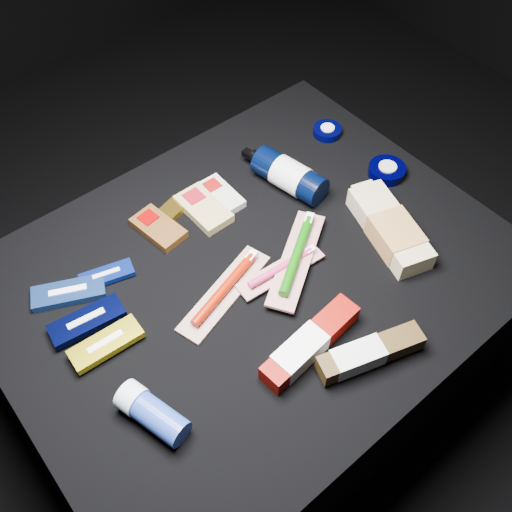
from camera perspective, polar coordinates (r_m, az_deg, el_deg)
ground at (r=1.46m, az=-0.21°, el=-10.59°), size 3.00×3.00×0.00m
cloth_table at (r=1.29m, az=-0.23°, el=-6.57°), size 0.98×0.78×0.40m
luna_bar_0 at (r=1.13m, az=-18.22°, el=-3.50°), size 0.14×0.10×0.02m
luna_bar_1 at (r=1.14m, az=-14.69°, el=-1.85°), size 0.11×0.07×0.01m
luna_bar_2 at (r=1.08m, az=-16.55°, el=-6.25°), size 0.14×0.07×0.02m
luna_bar_3 at (r=1.05m, az=-14.76°, el=-8.48°), size 0.13×0.06×0.02m
clif_bar_0 at (r=1.19m, az=-9.88°, el=2.89°), size 0.08×0.12×0.02m
clif_bar_1 at (r=1.24m, az=-3.73°, el=6.18°), size 0.06×0.11×0.02m
clif_bar_2 at (r=1.22m, az=-5.42°, el=4.88°), size 0.07×0.13×0.02m
power_bar at (r=1.22m, az=-8.67°, el=4.25°), size 0.13×0.07×0.02m
lotion_bottle at (r=1.24m, az=3.35°, el=8.04°), size 0.10×0.22×0.07m
cream_tin_upper at (r=1.40m, az=7.14°, el=12.30°), size 0.07×0.07×0.02m
cream_tin_lower at (r=1.32m, az=12.95°, el=8.33°), size 0.08×0.08×0.03m
bodywash_bottle at (r=1.18m, az=13.28°, el=2.63°), size 0.14×0.24×0.05m
deodorant_stick at (r=0.96m, az=-10.41°, el=-15.15°), size 0.08×0.13×0.05m
toothbrush_pack_0 at (r=1.08m, az=-3.07°, el=-3.39°), size 0.24×0.12×0.03m
toothbrush_pack_1 at (r=1.10m, az=2.60°, el=-1.28°), size 0.19×0.06×0.02m
toothbrush_pack_2 at (r=1.11m, az=4.12°, el=0.02°), size 0.24×0.18×0.03m
toothpaste_carton_red at (r=1.01m, az=5.11°, el=-8.95°), size 0.22×0.07×0.04m
toothpaste_carton_green at (r=1.01m, az=10.93°, el=-9.63°), size 0.20×0.10×0.04m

